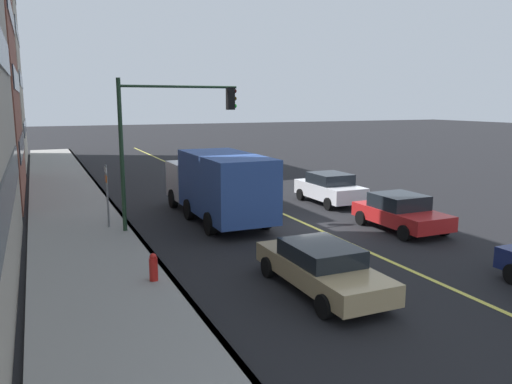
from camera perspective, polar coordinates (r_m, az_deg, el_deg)
ground at (r=20.57m, az=6.81°, el=-4.14°), size 200.00×200.00×0.00m
sidewalk_slab at (r=17.89m, az=-18.39°, el=-6.55°), size 80.00×3.88×0.15m
curb_edge at (r=18.13m, az=-12.51°, el=-6.04°), size 80.00×0.16×0.15m
lane_stripe_center at (r=20.57m, az=6.81°, el=-4.13°), size 80.00×0.16×0.01m
car_tan at (r=13.79m, az=7.42°, el=-8.42°), size 4.77×1.90×1.31m
car_red at (r=20.89m, az=16.14°, el=-2.20°), size 4.09×2.10×1.43m
car_white at (r=25.56m, az=8.40°, el=0.45°), size 4.13×2.03×1.55m
truck_blue at (r=21.75m, az=-4.34°, el=0.94°), size 8.17×2.65×2.95m
traffic_light_mast at (r=19.94m, az=-10.06°, el=7.32°), size 0.28×4.78×5.97m
street_sign_post at (r=20.62m, az=-16.61°, el=-0.01°), size 0.60×0.08×2.65m
fire_hydrant at (r=14.40m, az=-11.60°, el=-8.66°), size 0.24×0.24×0.94m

